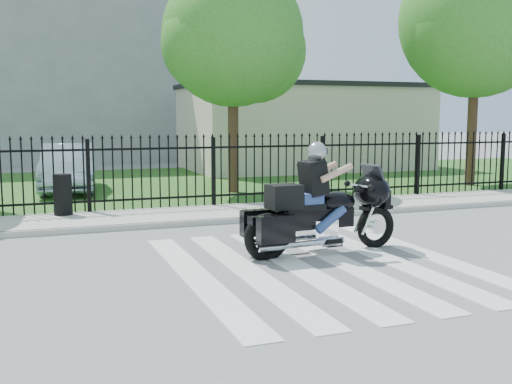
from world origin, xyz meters
name	(u,v)px	position (x,y,z in m)	size (l,w,h in m)	color
ground	(321,265)	(0.00, 0.00, 0.00)	(120.00, 120.00, 0.00)	slate
crosswalk	(321,265)	(0.00, 0.00, 0.01)	(5.00, 5.50, 0.01)	silver
sidewalk	(226,213)	(0.00, 5.00, 0.06)	(40.00, 2.00, 0.12)	#ADAAA3
curb	(239,220)	(0.00, 4.00, 0.06)	(40.00, 0.12, 0.12)	#ADAAA3
grass_strip	(165,184)	(0.00, 12.00, 0.01)	(40.00, 12.00, 0.02)	#23501B
iron_fence	(213,174)	(0.00, 6.00, 0.90)	(26.00, 0.04, 1.80)	black
tree_mid	(233,36)	(1.50, 9.00, 4.67)	(4.20, 4.20, 6.78)	#382316
tree_right	(477,21)	(9.50, 8.00, 5.39)	(5.00, 5.00, 7.90)	#382316
building_low	(302,129)	(7.00, 16.00, 1.75)	(10.00, 6.00, 3.50)	beige
building_low_roof	(303,86)	(7.00, 16.00, 3.60)	(10.20, 6.20, 0.20)	black
building_tall	(53,46)	(-3.00, 26.00, 6.00)	(15.00, 10.00, 12.00)	#96999E
motorcycle_rider	(319,207)	(0.34, 0.76, 0.79)	(2.93, 1.03, 1.94)	black
parked_car	(69,168)	(-3.19, 10.93, 0.74)	(1.53, 4.39, 1.45)	#A4B5CF
litter_bin	(63,195)	(-3.59, 5.70, 0.58)	(0.41, 0.41, 0.92)	black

